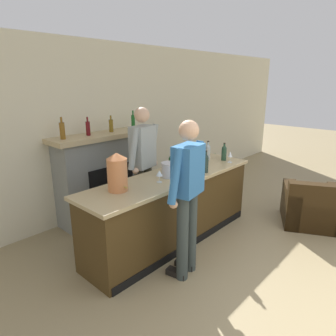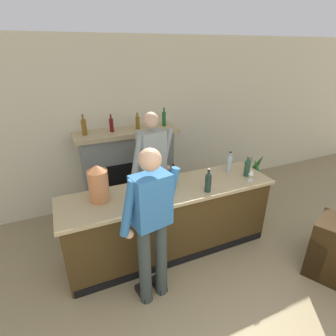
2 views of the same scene
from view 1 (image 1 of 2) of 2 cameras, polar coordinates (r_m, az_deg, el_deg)
wall_back_panel at (r=4.99m, az=-13.31°, el=6.95°), size 12.00×0.07×2.75m
bar_counter at (r=4.13m, az=0.92°, el=-7.62°), size 2.73×0.72×0.95m
fireplace_stone at (r=4.87m, az=-12.18°, el=-1.42°), size 1.63×0.52×1.68m
armchair_black at (r=5.13m, az=26.05°, el=-6.96°), size 1.12×1.14×0.75m
potted_plant_corner at (r=6.36m, az=7.50°, el=-0.43°), size 0.39×0.35×0.73m
person_customer at (r=3.22m, az=3.69°, el=-4.94°), size 0.65×0.36×1.78m
person_bartender at (r=4.27m, az=-4.72°, el=0.71°), size 0.65×0.36×1.81m
copper_dispenser at (r=3.40m, az=-9.65°, el=-0.74°), size 0.23×0.27×0.44m
ice_bucket_steel at (r=3.86m, az=0.21°, el=-0.34°), size 0.21×0.21×0.19m
wine_bottle_cabernet_heavy at (r=4.73m, az=7.61°, el=3.15°), size 0.08×0.08×0.30m
wine_bottle_merlot_tall at (r=4.75m, az=10.63°, el=2.94°), size 0.08×0.08×0.28m
wine_bottle_rose_blush at (r=4.08m, az=7.18°, el=1.04°), size 0.08×0.08×0.30m
wine_bottle_riesling_slim at (r=4.05m, az=0.71°, el=0.93°), size 0.08×0.08×0.28m
wine_glass_back_row at (r=3.66m, az=-1.67°, el=-1.07°), size 0.08×0.08×0.15m
wine_glass_by_dispenser at (r=4.64m, az=11.77°, el=2.45°), size 0.08×0.08×0.17m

